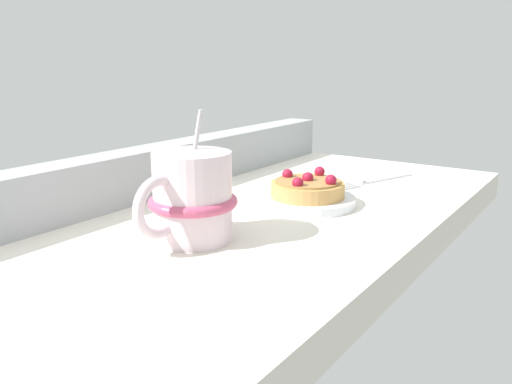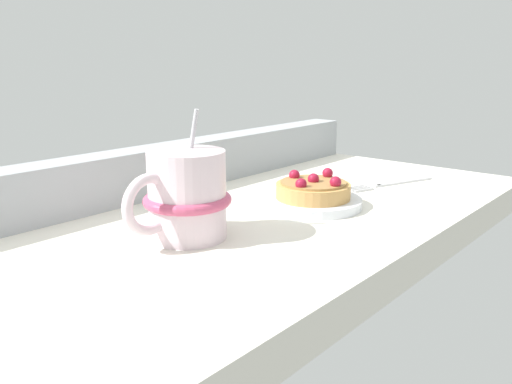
% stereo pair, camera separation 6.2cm
% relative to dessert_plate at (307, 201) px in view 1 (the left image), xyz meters
% --- Properties ---
extents(ground_plane, '(0.82, 0.40, 0.04)m').
position_rel_dessert_plate_xyz_m(ground_plane, '(-0.05, 0.03, -0.03)').
color(ground_plane, silver).
extents(window_rail_back, '(0.80, 0.05, 0.07)m').
position_rel_dessert_plate_xyz_m(window_rail_back, '(-0.05, 0.21, 0.03)').
color(window_rail_back, '#9EA3A8').
rests_on(window_rail_back, ground_plane).
extents(dessert_plate, '(0.13, 0.13, 0.01)m').
position_rel_dessert_plate_xyz_m(dessert_plate, '(0.00, 0.00, 0.00)').
color(dessert_plate, silver).
rests_on(dessert_plate, ground_plane).
extents(raspberry_tart, '(0.10, 0.10, 0.03)m').
position_rel_dessert_plate_xyz_m(raspberry_tart, '(0.00, -0.00, 0.02)').
color(raspberry_tart, tan).
rests_on(raspberry_tart, dessert_plate).
extents(coffee_mug, '(0.13, 0.09, 0.14)m').
position_rel_dessert_plate_xyz_m(coffee_mug, '(-0.19, 0.03, 0.04)').
color(coffee_mug, silver).
rests_on(coffee_mug, ground_plane).
extents(dessert_fork, '(0.16, 0.07, 0.01)m').
position_rel_dessert_plate_xyz_m(dessert_fork, '(0.18, -0.02, -0.00)').
color(dessert_fork, silver).
rests_on(dessert_fork, ground_plane).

